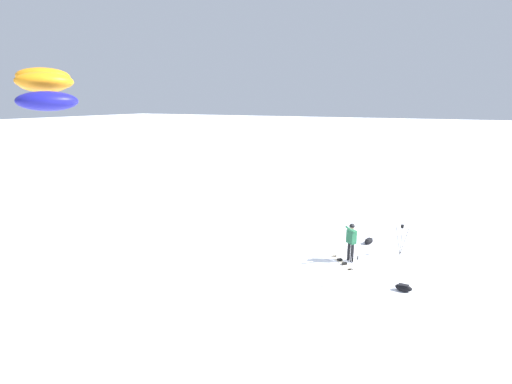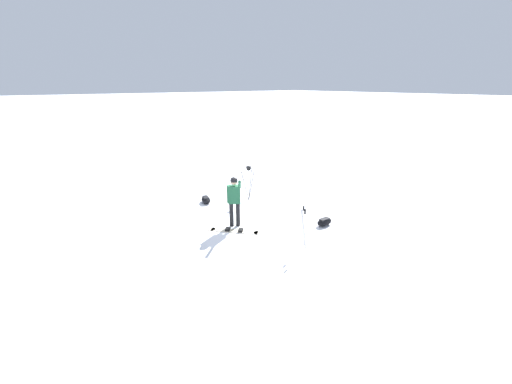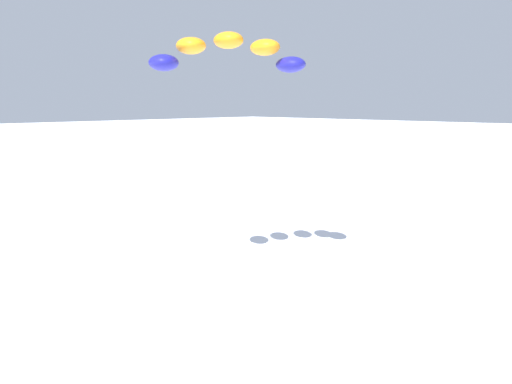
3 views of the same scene
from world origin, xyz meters
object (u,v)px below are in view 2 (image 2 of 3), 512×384
gear_bag_large (324,222)px  camera_tripod (249,176)px  snowboard (234,231)px  ski_poles (304,222)px  snowboarder (234,197)px  gear_bag_small (206,200)px

gear_bag_large → camera_tripod: bearing=-81.5°
snowboard → camera_tripod: bearing=-136.2°
gear_bag_large → ski_poles: bearing=20.1°
snowboarder → snowboard: (0.26, 0.33, -1.04)m
gear_bag_large → gear_bag_small: size_ratio=0.88×
gear_bag_small → ski_poles: (-0.39, 5.05, 0.70)m
snowboarder → ski_poles: 2.60m
gear_bag_large → snowboarder: bearing=-37.5°
camera_tripod → ski_poles: bearing=74.4°
gear_bag_large → ski_poles: 1.95m
gear_bag_small → ski_poles: ski_poles is taller
gear_bag_large → gear_bag_small: bearing=-64.6°
snowboarder → gear_bag_small: 2.74m
snowboarder → snowboard: snowboarder is taller
snowboarder → gear_bag_small: bearing=-97.3°
camera_tripod → gear_bag_large: bearing=98.5°
snowboard → gear_bag_large: (-2.69, 1.53, 0.11)m
snowboarder → camera_tripod: bearing=-137.6°
camera_tripod → ski_poles: size_ratio=1.14×
ski_poles → snowboard: bearing=-65.6°
camera_tripod → ski_poles: camera_tripod is taller
snowboard → camera_tripod: size_ratio=0.98×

